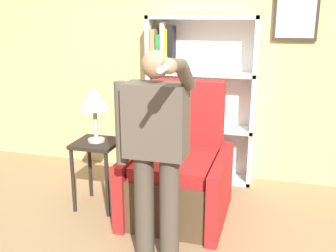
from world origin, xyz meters
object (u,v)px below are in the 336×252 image
at_px(table_lamp, 94,100).
at_px(bookcase, 190,101).
at_px(side_table, 97,155).
at_px(person_standing, 155,146).
at_px(armchair, 179,175).

bearing_deg(table_lamp, bookcase, 55.55).
distance_m(bookcase, side_table, 1.25).
distance_m(bookcase, person_standing, 1.65).
bearing_deg(side_table, table_lamp, 90.00).
distance_m(armchair, person_standing, 0.92).
height_order(person_standing, table_lamp, person_standing).
bearing_deg(side_table, armchair, 6.40).
distance_m(person_standing, side_table, 1.11).
height_order(armchair, table_lamp, armchair).
xyz_separation_m(bookcase, person_standing, (0.13, -1.65, 0.02)).
height_order(bookcase, table_lamp, bookcase).
bearing_deg(armchair, table_lamp, -173.60).
distance_m(person_standing, table_lamp, 1.05).
xyz_separation_m(armchair, table_lamp, (-0.79, -0.09, 0.69)).
xyz_separation_m(bookcase, side_table, (-0.67, -0.98, -0.36)).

